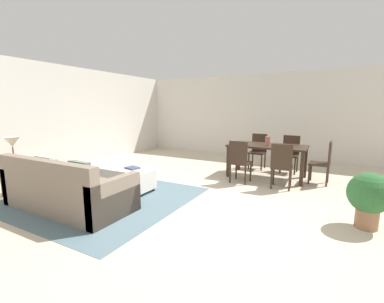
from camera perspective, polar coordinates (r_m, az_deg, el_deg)
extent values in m
plane|color=beige|center=(4.29, 1.97, -12.36)|extent=(10.80, 10.80, 0.00)
cube|color=silver|center=(8.75, 16.93, 7.53)|extent=(9.00, 0.12, 2.70)
cube|color=silver|center=(7.47, -28.78, 6.49)|extent=(0.12, 11.00, 2.70)
cube|color=slate|center=(5.01, -19.27, -9.56)|extent=(3.00, 2.80, 0.01)
cube|color=gray|center=(4.69, -25.40, -8.63)|extent=(2.15, 0.95, 0.42)
cube|color=gray|center=(4.38, -29.96, -4.43)|extent=(2.15, 0.16, 0.44)
cube|color=gray|center=(5.49, -31.73, -5.50)|extent=(0.14, 0.95, 0.62)
cube|color=gray|center=(3.93, -16.65, -10.05)|extent=(0.14, 0.95, 0.62)
cube|color=silver|center=(4.87, -29.72, -3.28)|extent=(0.41, 0.11, 0.41)
cube|color=slate|center=(4.19, -23.61, -4.75)|extent=(0.41, 0.12, 0.41)
cube|color=silver|center=(5.25, -14.10, -5.68)|extent=(1.06, 0.49, 0.37)
cylinder|color=#332319|center=(5.76, -16.23, -6.63)|extent=(0.05, 0.05, 0.06)
cylinder|color=#332319|center=(5.16, -8.53, -8.27)|extent=(0.05, 0.05, 0.06)
cylinder|color=#332319|center=(5.51, -19.13, -7.55)|extent=(0.05, 0.05, 0.06)
cylinder|color=#332319|center=(4.87, -11.35, -9.46)|extent=(0.05, 0.05, 0.06)
cube|color=olive|center=(5.72, -34.57, -2.71)|extent=(0.40, 0.40, 0.03)
cylinder|color=olive|center=(6.00, -33.62, -4.89)|extent=(0.04, 0.04, 0.54)
cylinder|color=olive|center=(5.71, -32.00, -5.42)|extent=(0.04, 0.04, 0.54)
cylinder|color=olive|center=(5.86, -36.55, -5.50)|extent=(0.04, 0.04, 0.54)
cylinder|color=olive|center=(5.56, -35.05, -6.08)|extent=(0.04, 0.04, 0.54)
cylinder|color=brown|center=(5.71, -34.60, -2.44)|extent=(0.16, 0.16, 0.02)
cylinder|color=brown|center=(5.68, -34.76, -0.74)|extent=(0.02, 0.02, 0.32)
cone|color=beige|center=(5.65, -35.00, 1.76)|extent=(0.26, 0.26, 0.18)
cube|color=#332319|center=(6.20, 16.34, 1.21)|extent=(1.72, 0.90, 0.04)
cube|color=#332319|center=(6.84, 10.32, -1.03)|extent=(0.07, 0.07, 0.72)
cube|color=#332319|center=(6.53, 23.80, -2.20)|extent=(0.07, 0.07, 0.72)
cube|color=#332319|center=(6.12, 8.04, -2.22)|extent=(0.07, 0.07, 0.72)
cube|color=#332319|center=(5.78, 23.13, -3.62)|extent=(0.07, 0.07, 0.72)
cube|color=#332319|center=(5.69, 10.75, -2.47)|extent=(0.42, 0.42, 0.04)
cube|color=#332319|center=(5.48, 10.16, -0.20)|extent=(0.40, 0.06, 0.47)
cylinder|color=#332319|center=(5.96, 9.74, -4.12)|extent=(0.04, 0.04, 0.41)
cylinder|color=#332319|center=(5.84, 12.84, -4.49)|extent=(0.04, 0.04, 0.41)
cylinder|color=#332319|center=(5.65, 8.44, -4.83)|extent=(0.04, 0.04, 0.41)
cylinder|color=#332319|center=(5.53, 11.69, -5.25)|extent=(0.04, 0.04, 0.41)
cube|color=#332319|center=(5.49, 19.26, -3.28)|extent=(0.43, 0.43, 0.04)
cube|color=#332319|center=(5.27, 19.23, -0.99)|extent=(0.40, 0.07, 0.47)
cylinder|color=#332319|center=(5.72, 17.59, -5.00)|extent=(0.04, 0.04, 0.41)
cylinder|color=#332319|center=(5.70, 20.99, -5.26)|extent=(0.04, 0.04, 0.41)
cylinder|color=#332319|center=(5.40, 17.15, -5.86)|extent=(0.04, 0.04, 0.41)
cylinder|color=#332319|center=(5.37, 20.77, -6.14)|extent=(0.04, 0.04, 0.41)
cube|color=#332319|center=(7.06, 14.23, -0.26)|extent=(0.41, 0.41, 0.04)
cube|color=#332319|center=(7.19, 14.72, 1.95)|extent=(0.40, 0.05, 0.47)
cylinder|color=#332319|center=(6.90, 15.11, -2.44)|extent=(0.04, 0.04, 0.41)
cylinder|color=#332319|center=(6.99, 12.43, -2.17)|extent=(0.04, 0.04, 0.41)
cylinder|color=#332319|center=(7.22, 15.84, -1.94)|extent=(0.04, 0.04, 0.41)
cylinder|color=#332319|center=(7.31, 13.26, -1.69)|extent=(0.04, 0.04, 0.41)
cube|color=#332319|center=(6.87, 20.75, -0.86)|extent=(0.42, 0.42, 0.04)
cube|color=#332319|center=(7.01, 21.14, 1.42)|extent=(0.40, 0.06, 0.47)
cylinder|color=#332319|center=(6.72, 21.79, -3.10)|extent=(0.04, 0.04, 0.41)
cylinder|color=#332319|center=(6.78, 18.96, -2.83)|extent=(0.04, 0.04, 0.41)
cylinder|color=#332319|center=(7.05, 22.25, -2.56)|extent=(0.04, 0.04, 0.41)
cylinder|color=#332319|center=(7.11, 19.54, -2.30)|extent=(0.04, 0.04, 0.41)
cube|color=#332319|center=(6.12, 26.37, -2.46)|extent=(0.42, 0.42, 0.04)
cube|color=#332319|center=(6.07, 28.24, -0.26)|extent=(0.06, 0.40, 0.47)
cylinder|color=#332319|center=(6.02, 24.45, -4.71)|extent=(0.04, 0.04, 0.41)
cylinder|color=#332319|center=(6.35, 24.84, -4.03)|extent=(0.04, 0.04, 0.41)
cylinder|color=#332319|center=(5.99, 27.68, -5.02)|extent=(0.04, 0.04, 0.41)
cylinder|color=#332319|center=(6.32, 27.90, -4.31)|extent=(0.04, 0.04, 0.41)
cylinder|color=#B26659|center=(6.15, 16.41, 2.28)|extent=(0.11, 0.11, 0.20)
cube|color=#3F4C72|center=(5.17, -13.06, -3.54)|extent=(0.30, 0.25, 0.03)
cylinder|color=#996B4C|center=(4.29, 34.18, -12.20)|extent=(0.28, 0.28, 0.26)
sphere|color=#2D6633|center=(4.18, 34.65, -7.57)|extent=(0.54, 0.54, 0.54)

